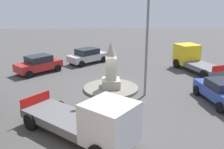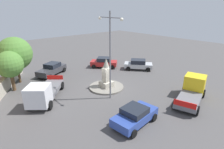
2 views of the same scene
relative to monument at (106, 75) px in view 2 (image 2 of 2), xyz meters
The scene contains 12 objects.
ground_plane 1.54m from the monument, ahead, with size 80.00×80.00×0.00m, color #4F4C4C.
traffic_island 1.45m from the monument, ahead, with size 3.96×3.96×0.18m, color gray.
monument is the anchor object (origin of this frame).
streetlamp 4.35m from the monument, 30.66° to the right, with size 3.22×0.28×8.47m.
car_red_far_side 7.72m from the monument, 143.34° to the left, with size 4.10×3.93×1.55m.
car_blue_passing 7.39m from the monument, 21.78° to the right, with size 2.40×4.14×1.48m.
car_silver_parked_right 8.06m from the monument, 104.31° to the left, with size 4.21×3.93×1.52m.
car_dark_grey_parked_left 8.83m from the monument, 161.24° to the right, with size 3.65×4.74×1.60m.
truck_white_approaching 6.93m from the monument, 100.72° to the right, with size 5.86×5.41×2.22m.
truck_yellow_near_island 9.12m from the monument, 31.15° to the left, with size 3.44×5.75×2.23m.
tree_near_wall 10.42m from the monument, 127.23° to the right, with size 2.86×2.86×4.47m.
tree_mid_cluster 11.08m from the monument, 139.73° to the right, with size 3.90×3.90×5.59m.
Camera 2 is at (14.81, -12.10, 8.70)m, focal length 28.99 mm.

